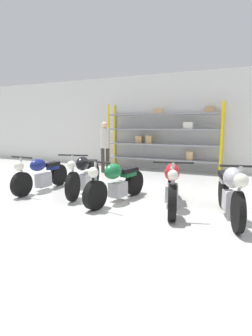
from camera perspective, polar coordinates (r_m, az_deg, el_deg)
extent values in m
plane|color=silver|center=(5.95, -1.57, -7.24)|extent=(30.00, 30.00, 0.00)
cube|color=silver|center=(10.20, 10.10, 9.76)|extent=(30.00, 0.08, 3.60)
cylinder|color=yellow|center=(10.46, -3.77, 6.79)|extent=(0.08, 0.08, 2.48)
cylinder|color=yellow|center=(9.29, 20.03, 5.94)|extent=(0.08, 0.08, 2.48)
cylinder|color=yellow|center=(10.95, -2.42, 6.92)|extent=(0.08, 0.08, 2.48)
cylinder|color=yellow|center=(9.84, 20.26, 6.08)|extent=(0.08, 0.08, 2.48)
cube|color=gray|center=(10.00, 7.78, 1.95)|extent=(4.21, 0.55, 0.05)
cube|color=gray|center=(9.94, 7.85, 5.13)|extent=(4.21, 0.55, 0.05)
cube|color=gray|center=(9.92, 7.92, 8.34)|extent=(4.21, 0.55, 0.05)
cube|color=gray|center=(9.92, 8.00, 11.56)|extent=(4.21, 0.55, 0.05)
cube|color=tan|center=(9.68, 13.77, 2.61)|extent=(0.23, 0.23, 0.31)
cube|color=silver|center=(9.57, 13.44, 9.01)|extent=(0.33, 0.22, 0.24)
cube|color=tan|center=(10.25, 2.94, 6.21)|extent=(0.27, 0.33, 0.26)
cube|color=tan|center=(9.98, 7.06, 12.22)|extent=(0.32, 0.26, 0.18)
cube|color=tan|center=(10.05, 5.17, 6.20)|extent=(0.25, 0.26, 0.29)
cube|color=tan|center=(9.75, 17.78, 11.98)|extent=(0.29, 0.23, 0.20)
cylinder|color=black|center=(6.72, -21.74, -3.35)|extent=(0.12, 0.60, 0.60)
cylinder|color=black|center=(7.70, -14.37, -1.43)|extent=(0.12, 0.60, 0.60)
cube|color=#ADADB2|center=(7.23, -17.53, -2.49)|extent=(0.21, 0.43, 0.35)
ellipsoid|color=navy|center=(7.04, -18.62, 0.62)|extent=(0.27, 0.50, 0.31)
cube|color=black|center=(7.42, -15.91, 0.82)|extent=(0.22, 0.48, 0.10)
cube|color=navy|center=(7.47, -15.61, 0.19)|extent=(0.19, 0.34, 0.12)
cylinder|color=#ADADB2|center=(6.67, -21.79, -0.61)|extent=(0.05, 0.05, 0.65)
sphere|color=silver|center=(6.60, -22.29, 0.41)|extent=(0.22, 0.22, 0.22)
cylinder|color=black|center=(6.65, -21.77, 2.17)|extent=(0.63, 0.05, 0.04)
cylinder|color=black|center=(6.02, -11.48, -3.96)|extent=(0.24, 0.67, 0.66)
cylinder|color=black|center=(7.36, -6.97, -1.43)|extent=(0.24, 0.67, 0.66)
cube|color=#ADADB2|center=(6.74, -8.84, -2.76)|extent=(0.28, 0.50, 0.39)
ellipsoid|color=black|center=(6.50, -9.47, 0.96)|extent=(0.38, 0.54, 0.34)
cube|color=black|center=(7.00, -7.88, 1.17)|extent=(0.34, 0.58, 0.10)
cube|color=black|center=(7.07, -7.69, 0.52)|extent=(0.28, 0.41, 0.12)
cylinder|color=#ADADB2|center=(5.97, -11.51, -0.64)|extent=(0.06, 0.06, 0.70)
sphere|color=silver|center=(5.88, -11.83, 0.68)|extent=(0.18, 0.18, 0.18)
cylinder|color=black|center=(5.95, -11.51, 2.75)|extent=(0.68, 0.18, 0.04)
cylinder|color=black|center=(5.34, -6.70, -5.88)|extent=(0.27, 0.62, 0.60)
cylinder|color=black|center=(6.42, 1.82, -3.22)|extent=(0.27, 0.62, 0.60)
cube|color=#ADADB2|center=(5.91, -1.74, -4.63)|extent=(0.34, 0.44, 0.33)
ellipsoid|color=#196B38|center=(5.69, -2.80, -0.72)|extent=(0.39, 0.56, 0.34)
cube|color=black|center=(6.13, 0.42, -0.46)|extent=(0.35, 0.60, 0.10)
cube|color=#196B38|center=(6.17, 0.56, -1.25)|extent=(0.28, 0.42, 0.12)
cylinder|color=#ADADB2|center=(5.27, -6.63, -2.31)|extent=(0.06, 0.06, 0.67)
sphere|color=silver|center=(5.20, -7.17, -0.98)|extent=(0.22, 0.22, 0.22)
cylinder|color=black|center=(5.24, -6.48, 1.35)|extent=(0.70, 0.18, 0.04)
cylinder|color=black|center=(4.81, 9.99, -7.36)|extent=(0.31, 0.67, 0.66)
cylinder|color=black|center=(6.27, 9.78, -3.42)|extent=(0.31, 0.67, 0.66)
cube|color=#ADADB2|center=(5.59, 9.85, -5.33)|extent=(0.36, 0.46, 0.34)
ellipsoid|color=#B2191E|center=(5.33, 10.02, -0.91)|extent=(0.42, 0.56, 0.36)
cube|color=black|center=(5.86, 9.92, -0.52)|extent=(0.38, 0.57, 0.10)
cube|color=#B2191E|center=(5.95, 9.89, -1.24)|extent=(0.30, 0.41, 0.12)
cylinder|color=#ADADB2|center=(4.74, 10.11, -3.14)|extent=(0.06, 0.06, 0.71)
sphere|color=silver|center=(4.64, 10.17, -1.52)|extent=(0.19, 0.19, 0.19)
cylinder|color=black|center=(4.70, 10.22, 1.19)|extent=(0.70, 0.22, 0.04)
cylinder|color=black|center=(4.57, 23.18, -8.78)|extent=(0.25, 0.67, 0.67)
cylinder|color=black|center=(5.85, 20.40, -4.73)|extent=(0.25, 0.67, 0.67)
cube|color=#ADADB2|center=(5.26, 21.49, -6.71)|extent=(0.27, 0.46, 0.36)
ellipsoid|color=#B7B7BF|center=(4.99, 22.17, -1.95)|extent=(0.41, 0.55, 0.37)
cube|color=black|center=(5.52, 21.06, -1.44)|extent=(0.37, 0.59, 0.10)
cube|color=#B7B7BF|center=(5.56, 20.97, -2.31)|extent=(0.30, 0.42, 0.12)
cylinder|color=#ADADB2|center=(4.49, 23.42, -4.28)|extent=(0.06, 0.06, 0.73)
sphere|color=silver|center=(4.39, 23.75, -2.53)|extent=(0.23, 0.23, 0.23)
cylinder|color=black|center=(4.46, 23.64, 0.37)|extent=(0.61, 0.18, 0.04)
cylinder|color=#38332D|center=(9.52, -4.01, 1.72)|extent=(0.13, 0.13, 0.88)
cylinder|color=#38332D|center=(9.48, -5.07, 1.68)|extent=(0.13, 0.13, 0.88)
cylinder|color=beige|center=(9.43, -4.60, 6.46)|extent=(0.45, 0.45, 0.70)
sphere|color=beige|center=(9.42, -4.64, 9.30)|extent=(0.24, 0.24, 0.24)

